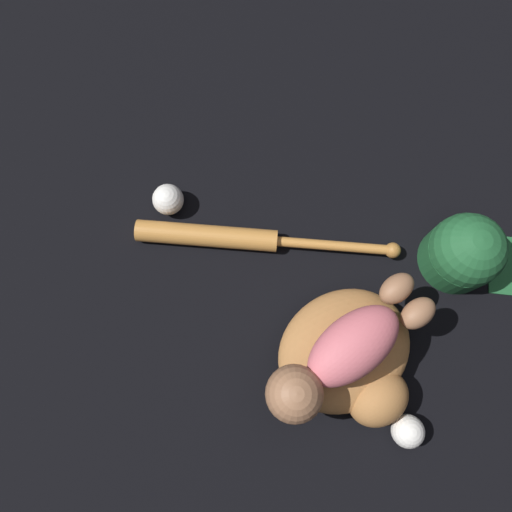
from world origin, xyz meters
TOP-DOWN VIEW (x-y plane):
  - ground_plane at (0.00, 0.00)m, footprint 6.00×6.00m
  - baseball_glove at (0.00, -0.02)m, footprint 0.34×0.33m
  - baby_figure at (0.03, -0.03)m, footprint 0.37×0.22m
  - baseball_bat at (0.16, -0.34)m, footprint 0.55×0.24m
  - baseball at (0.28, -0.46)m, footprint 0.07×0.07m
  - baseball_spare at (-0.07, 0.14)m, footprint 0.07×0.07m
  - baseball_cap at (-0.30, -0.16)m, footprint 0.23×0.19m

SIDE VIEW (x-z plane):
  - ground_plane at x=0.00m, z-range 0.00..0.00m
  - baseball_bat at x=0.16m, z-range 0.00..0.05m
  - baseball_spare at x=-0.07m, z-range 0.00..0.07m
  - baseball at x=0.28m, z-range 0.00..0.07m
  - baseball_glove at x=0.00m, z-range 0.00..0.11m
  - baseball_cap at x=-0.30m, z-range -0.01..0.14m
  - baby_figure at x=0.03m, z-range 0.10..0.20m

